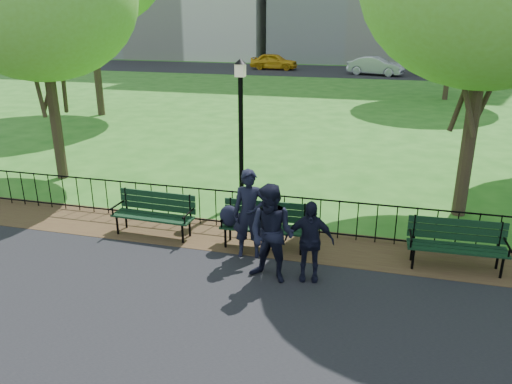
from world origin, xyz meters
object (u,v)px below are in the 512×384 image
(person_left, at_px, (249,214))
(sedan_dark, at_px, (452,67))
(taxi, at_px, (274,61))
(park_bench_right_a, at_px, (457,239))
(park_bench_left_a, at_px, (155,209))
(sedan_silver, at_px, (376,66))
(lamppost, at_px, (241,127))
(person_right, at_px, (309,241))
(person_mid, at_px, (272,234))
(park_bench_main, at_px, (250,218))

(person_left, xyz_separation_m, sedan_dark, (7.04, 33.55, -0.23))
(taxi, bearing_deg, park_bench_right_a, -159.15)
(park_bench_right_a, bearing_deg, park_bench_left_a, 178.75)
(park_bench_left_a, xyz_separation_m, person_left, (2.31, -0.49, 0.33))
(taxi, xyz_separation_m, sedan_silver, (8.62, -2.00, 0.02))
(taxi, bearing_deg, sedan_silver, -100.68)
(park_bench_right_a, distance_m, taxi, 35.56)
(lamppost, relative_size, person_right, 2.37)
(person_left, height_order, person_mid, person_mid)
(park_bench_right_a, distance_m, lamppost, 5.68)
(person_left, height_order, taxi, person_left)
(park_bench_right_a, xyz_separation_m, sedan_silver, (-2.65, 31.72, 0.13))
(park_bench_left_a, distance_m, person_left, 2.38)
(person_left, height_order, sedan_dark, person_left)
(person_left, relative_size, sedan_silver, 0.42)
(park_bench_main, xyz_separation_m, person_left, (0.10, -0.43, 0.28))
(park_bench_left_a, distance_m, lamppost, 3.06)
(taxi, bearing_deg, park_bench_left_a, -169.22)
(person_right, bearing_deg, person_mid, -169.19)
(park_bench_right_a, relative_size, sedan_dark, 0.39)
(taxi, bearing_deg, sedan_dark, -90.49)
(park_bench_left_a, height_order, person_mid, person_mid)
(taxi, bearing_deg, person_left, -165.60)
(person_mid, relative_size, taxi, 0.46)
(taxi, bearing_deg, park_bench_main, -165.61)
(sedan_dark, bearing_deg, park_bench_main, 155.82)
(park_bench_left_a, distance_m, sedan_dark, 34.36)
(park_bench_right_a, height_order, person_mid, person_mid)
(person_left, distance_m, sedan_silver, 32.30)
(park_bench_right_a, relative_size, sedan_silver, 0.43)
(park_bench_main, bearing_deg, lamppost, 108.34)
(park_bench_main, relative_size, taxi, 0.46)
(sedan_silver, height_order, sedan_dark, sedan_silver)
(sedan_silver, bearing_deg, taxi, 91.40)
(park_bench_main, relative_size, park_bench_right_a, 1.01)
(person_mid, height_order, taxi, person_mid)
(person_mid, bearing_deg, taxi, 116.45)
(sedan_silver, bearing_deg, person_left, -167.89)
(person_right, relative_size, sedan_silver, 0.36)
(park_bench_right_a, bearing_deg, person_right, -157.92)
(lamppost, bearing_deg, park_bench_left_a, -118.30)
(person_left, bearing_deg, sedan_silver, 75.91)
(sedan_silver, bearing_deg, park_bench_left_a, -172.06)
(lamppost, bearing_deg, sedan_dark, 75.28)
(park_bench_main, height_order, person_mid, person_mid)
(taxi, bearing_deg, person_right, -163.78)
(park_bench_main, bearing_deg, person_right, -39.15)
(park_bench_left_a, bearing_deg, person_mid, -22.22)
(park_bench_main, xyz_separation_m, taxi, (-7.21, 33.84, 0.05))
(park_bench_left_a, relative_size, person_left, 1.02)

